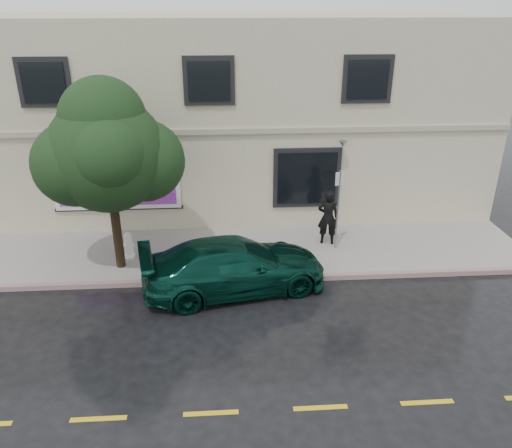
{
  "coord_description": "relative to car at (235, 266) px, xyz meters",
  "views": [
    {
      "loc": [
        0.4,
        -11.02,
        7.51
      ],
      "look_at": [
        1.28,
        2.2,
        1.53
      ],
      "focal_mm": 35.0,
      "sensor_mm": 36.0,
      "label": 1
    }
  ],
  "objects": [
    {
      "name": "car",
      "position": [
        0.0,
        0.0,
        0.0
      ],
      "size": [
        5.45,
        3.21,
        1.49
      ],
      "primitive_type": "imported",
      "rotation": [
        0.0,
        0.0,
        1.77
      ],
      "color": "#072F25",
      "rests_on": "ground"
    },
    {
      "name": "building",
      "position": [
        -0.61,
        7.84,
        2.76
      ],
      "size": [
        20.0,
        8.12,
        7.0
      ],
      "color": "beige",
      "rests_on": "ground"
    },
    {
      "name": "pedestrian",
      "position": [
        3.09,
        2.42,
        0.33
      ],
      "size": [
        0.75,
        0.58,
        1.84
      ],
      "primitive_type": "imported",
      "rotation": [
        0.0,
        0.0,
        2.91
      ],
      "color": "black",
      "rests_on": "sidewalk"
    },
    {
      "name": "sign_pole",
      "position": [
        3.3,
        2.05,
        0.98
      ],
      "size": [
        0.3,
        0.15,
        2.62
      ],
      "rotation": [
        0.0,
        0.0,
        0.41
      ],
      "color": "gray",
      "rests_on": "sidewalk"
    },
    {
      "name": "billboard",
      "position": [
        -3.81,
        3.77,
        1.31
      ],
      "size": [
        4.3,
        0.16,
        2.2
      ],
      "color": "white",
      "rests_on": "ground"
    },
    {
      "name": "sidewalk",
      "position": [
        -0.61,
        2.1,
        -0.67
      ],
      "size": [
        20.0,
        3.5,
        0.15
      ],
      "primitive_type": "cube",
      "color": "#9B9792",
      "rests_on": "ground"
    },
    {
      "name": "fire_hydrant",
      "position": [
        -3.23,
        1.85,
        -0.18
      ],
      "size": [
        0.35,
        0.33,
        0.85
      ],
      "rotation": [
        0.0,
        0.0,
        0.11
      ],
      "color": "white",
      "rests_on": "sidewalk"
    },
    {
      "name": "street_tree",
      "position": [
        -3.4,
        1.29,
        2.89
      ],
      "size": [
        3.23,
        3.23,
        5.11
      ],
      "color": "black",
      "rests_on": "sidewalk"
    },
    {
      "name": "umbrella",
      "position": [
        3.09,
        2.42,
        1.65
      ],
      "size": [
        1.4,
        1.4,
        0.81
      ],
      "primitive_type": "imported",
      "rotation": [
        0.0,
        0.0,
        0.34
      ],
      "color": "black",
      "rests_on": "pedestrian"
    },
    {
      "name": "ground",
      "position": [
        -0.61,
        -1.15,
        -0.74
      ],
      "size": [
        90.0,
        90.0,
        0.0
      ],
      "primitive_type": "plane",
      "color": "black",
      "rests_on": "ground"
    },
    {
      "name": "curb",
      "position": [
        -0.61,
        0.35,
        -0.67
      ],
      "size": [
        20.0,
        0.18,
        0.16
      ],
      "primitive_type": "cube",
      "color": "gray",
      "rests_on": "ground"
    },
    {
      "name": "road_marking",
      "position": [
        -0.61,
        -4.65,
        -0.74
      ],
      "size": [
        19.0,
        0.12,
        0.01
      ],
      "primitive_type": "cube",
      "color": "gold",
      "rests_on": "ground"
    }
  ]
}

